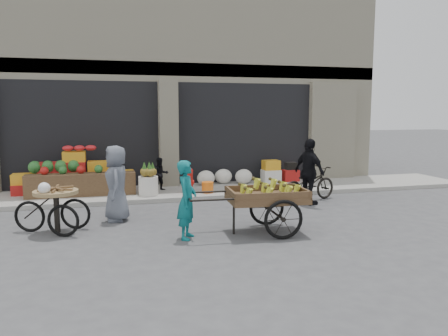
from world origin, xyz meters
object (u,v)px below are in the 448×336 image
object	(u,v)px
tricycle_cart	(56,204)
banana_cart	(264,194)
vendor_woman	(187,200)
cyclist	(309,172)
orange_bucket	(208,187)
bicycle	(309,184)
vendor_grey	(116,183)
pineapple_bin	(148,186)
seated_person	(161,174)
fire_hydrant	(189,179)

from	to	relation	value
tricycle_cart	banana_cart	bearing A→B (deg)	4.18
vendor_woman	cyclist	world-z (taller)	cyclist
orange_bucket	cyclist	size ratio (longest dim) A/B	0.19
orange_bucket	bicycle	distance (m)	2.75
vendor_grey	cyclist	size ratio (longest dim) A/B	0.97
pineapple_bin	seated_person	size ratio (longest dim) A/B	0.56
pineapple_bin	bicycle	xyz separation A→B (m)	(4.06, -1.31, 0.08)
seated_person	banana_cart	world-z (taller)	banana_cart
seated_person	vendor_grey	world-z (taller)	vendor_grey
pineapple_bin	tricycle_cart	bearing A→B (deg)	-125.85
bicycle	cyclist	size ratio (longest dim) A/B	1.03
vendor_woman	bicycle	world-z (taller)	vendor_woman
bicycle	fire_hydrant	bearing A→B (deg)	49.66
banana_cart	vendor_grey	world-z (taller)	vendor_grey
pineapple_bin	fire_hydrant	world-z (taller)	fire_hydrant
banana_cart	vendor_woman	world-z (taller)	vendor_woman
orange_bucket	tricycle_cart	size ratio (longest dim) A/B	0.22
vendor_woman	tricycle_cart	bearing A→B (deg)	89.52
cyclist	pineapple_bin	bearing A→B (deg)	48.83
banana_cart	tricycle_cart	world-z (taller)	banana_cart
fire_hydrant	vendor_woman	bearing A→B (deg)	-101.15
seated_person	vendor_grey	xyz separation A→B (m)	(-1.27, -2.75, 0.23)
orange_bucket	bicycle	world-z (taller)	bicycle
banana_cart	vendor_grey	xyz separation A→B (m)	(-2.73, 1.70, 0.05)
vendor_grey	cyclist	world-z (taller)	cyclist
pineapple_bin	cyclist	size ratio (longest dim) A/B	0.31
orange_bucket	seated_person	xyz separation A→B (m)	(-1.20, 0.70, 0.31)
fire_hydrant	vendor_grey	size ratio (longest dim) A/B	0.44
banana_cart	bicycle	bearing A→B (deg)	52.77
fire_hydrant	vendor_grey	distance (m)	2.89
seated_person	vendor_woman	world-z (taller)	vendor_woman
vendor_woman	pineapple_bin	bearing A→B (deg)	28.49
bicycle	tricycle_cart	bearing A→B (deg)	86.52
pineapple_bin	banana_cart	distance (m)	4.29
orange_bucket	tricycle_cart	bearing A→B (deg)	-143.27
seated_person	banana_cart	distance (m)	4.68
fire_hydrant	vendor_woman	world-z (taller)	vendor_woman
pineapple_bin	seated_person	bearing A→B (deg)	56.31
tricycle_cart	bicycle	size ratio (longest dim) A/B	0.85
orange_bucket	vendor_grey	distance (m)	3.25
banana_cart	bicycle	distance (m)	3.37
orange_bucket	seated_person	world-z (taller)	seated_person
orange_bucket	banana_cart	bearing A→B (deg)	-85.99
seated_person	vendor_woman	xyz separation A→B (m)	(-0.05, -4.46, 0.15)
pineapple_bin	orange_bucket	distance (m)	1.61
tricycle_cart	vendor_grey	bearing A→B (deg)	48.82
pineapple_bin	tricycle_cart	world-z (taller)	tricycle_cart
fire_hydrant	seated_person	distance (m)	0.96
fire_hydrant	tricycle_cart	size ratio (longest dim) A/B	0.49
seated_person	banana_cart	size ratio (longest dim) A/B	0.36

